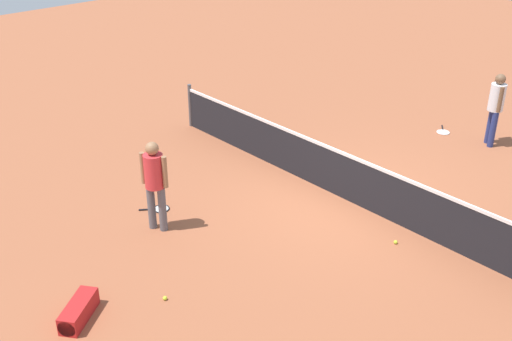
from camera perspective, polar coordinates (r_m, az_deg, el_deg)
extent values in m
plane|color=#9E5638|center=(12.20, 8.27, -2.64)|extent=(40.00, 40.00, 0.00)
cylinder|color=#4C4C51|center=(15.28, -6.08, 5.99)|extent=(0.09, 0.09, 1.07)
cube|color=black|center=(11.98, 8.41, -0.75)|extent=(10.00, 0.02, 0.91)
cube|color=white|center=(11.77, 8.57, 1.34)|extent=(10.00, 0.04, 0.06)
cylinder|color=#595960|center=(11.14, -9.61, -3.32)|extent=(0.19, 0.19, 0.85)
cylinder|color=#595960|center=(11.04, -8.62, -3.54)|extent=(0.19, 0.19, 0.85)
cylinder|color=red|center=(10.74, -9.40, -0.04)|extent=(0.46, 0.46, 0.62)
cylinder|color=#9E704C|center=(10.83, -10.39, 0.24)|extent=(0.12, 0.12, 0.58)
cylinder|color=#9E704C|center=(10.63, -8.40, -0.14)|extent=(0.12, 0.12, 0.58)
sphere|color=#9E704C|center=(10.55, -9.57, 2.01)|extent=(0.31, 0.31, 0.23)
cylinder|color=navy|center=(15.09, 21.00, 3.55)|extent=(0.20, 0.20, 0.85)
cylinder|color=navy|center=(15.29, 20.76, 3.88)|extent=(0.20, 0.20, 0.85)
cylinder|color=white|center=(14.94, 21.34, 6.31)|extent=(0.48, 0.48, 0.62)
cylinder|color=brown|center=(14.74, 21.60, 6.08)|extent=(0.13, 0.13, 0.58)
cylinder|color=brown|center=(15.12, 21.11, 6.67)|extent=(0.13, 0.13, 0.58)
sphere|color=brown|center=(14.81, 21.61, 7.84)|extent=(0.33, 0.33, 0.23)
torus|color=black|center=(11.87, -8.71, -3.50)|extent=(0.44, 0.44, 0.02)
cylinder|color=silver|center=(11.87, -8.71, -3.50)|extent=(0.37, 0.37, 0.00)
cylinder|color=black|center=(11.89, -10.09, -3.56)|extent=(0.19, 0.25, 0.03)
torus|color=white|center=(15.66, 16.87, 3.40)|extent=(0.44, 0.44, 0.02)
cylinder|color=silver|center=(15.66, 16.87, 3.40)|extent=(0.37, 0.37, 0.00)
cylinder|color=black|center=(15.92, 16.81, 3.81)|extent=(0.19, 0.24, 0.03)
sphere|color=#C6E033|center=(9.61, -8.39, -11.56)|extent=(0.07, 0.07, 0.07)
sphere|color=#C6E033|center=(11.00, 12.74, -6.46)|extent=(0.07, 0.07, 0.07)
cube|color=#B21E1E|center=(9.46, -16.02, -12.34)|extent=(0.71, 0.81, 0.28)
cylinder|color=black|center=(9.23, -16.95, -13.65)|extent=(0.27, 0.24, 0.27)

